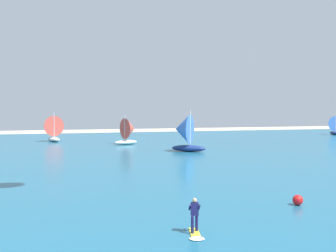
{
  "coord_description": "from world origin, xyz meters",
  "views": [
    {
      "loc": [
        -5.24,
        -0.38,
        6.05
      ],
      "look_at": [
        0.32,
        19.73,
        5.07
      ],
      "focal_mm": 44.07,
      "sensor_mm": 36.0,
      "label": 1
    }
  ],
  "objects_px": {
    "sailboat_far_right": "(52,128)",
    "sailboat_mid_right": "(184,132)",
    "sailboat_trailing": "(334,125)",
    "marker_buoy": "(298,200)",
    "sailboat_mid_left": "(129,131)",
    "kitesurfer": "(195,221)"
  },
  "relations": [
    {
      "from": "sailboat_mid_right",
      "to": "marker_buoy",
      "type": "distance_m",
      "value": 30.6
    },
    {
      "from": "sailboat_far_right",
      "to": "marker_buoy",
      "type": "height_order",
      "value": "sailboat_far_right"
    },
    {
      "from": "kitesurfer",
      "to": "sailboat_mid_left",
      "type": "relative_size",
      "value": 0.43
    },
    {
      "from": "sailboat_mid_left",
      "to": "marker_buoy",
      "type": "xyz_separation_m",
      "value": [
        2.8,
        -42.35,
        -1.82
      ]
    },
    {
      "from": "kitesurfer",
      "to": "sailboat_mid_right",
      "type": "bearing_deg",
      "value": 73.19
    },
    {
      "from": "sailboat_trailing",
      "to": "sailboat_mid_right",
      "type": "relative_size",
      "value": 0.8
    },
    {
      "from": "sailboat_far_right",
      "to": "marker_buoy",
      "type": "relative_size",
      "value": 7.85
    },
    {
      "from": "kitesurfer",
      "to": "sailboat_far_right",
      "type": "bearing_deg",
      "value": 96.81
    },
    {
      "from": "sailboat_far_right",
      "to": "sailboat_mid_right",
      "type": "height_order",
      "value": "sailboat_mid_right"
    },
    {
      "from": "sailboat_trailing",
      "to": "sailboat_far_right",
      "type": "height_order",
      "value": "sailboat_far_right"
    },
    {
      "from": "sailboat_trailing",
      "to": "sailboat_mid_left",
      "type": "relative_size",
      "value": 0.95
    },
    {
      "from": "sailboat_trailing",
      "to": "sailboat_mid_right",
      "type": "xyz_separation_m",
      "value": [
        -40.96,
        -23.14,
        0.51
      ]
    },
    {
      "from": "sailboat_trailing",
      "to": "sailboat_mid_left",
      "type": "height_order",
      "value": "sailboat_mid_left"
    },
    {
      "from": "kitesurfer",
      "to": "sailboat_mid_left",
      "type": "bearing_deg",
      "value": 83.74
    },
    {
      "from": "sailboat_far_right",
      "to": "kitesurfer",
      "type": "bearing_deg",
      "value": -83.19
    },
    {
      "from": "sailboat_mid_left",
      "to": "sailboat_mid_right",
      "type": "xyz_separation_m",
      "value": [
        5.26,
        -11.92,
        0.39
      ]
    },
    {
      "from": "kitesurfer",
      "to": "sailboat_far_right",
      "type": "height_order",
      "value": "sailboat_far_right"
    },
    {
      "from": "kitesurfer",
      "to": "marker_buoy",
      "type": "relative_size",
      "value": 3.21
    },
    {
      "from": "sailboat_mid_left",
      "to": "sailboat_mid_right",
      "type": "height_order",
      "value": "sailboat_mid_right"
    },
    {
      "from": "kitesurfer",
      "to": "sailboat_trailing",
      "type": "height_order",
      "value": "sailboat_trailing"
    },
    {
      "from": "sailboat_trailing",
      "to": "marker_buoy",
      "type": "xyz_separation_m",
      "value": [
        -43.42,
        -53.56,
        -1.71
      ]
    },
    {
      "from": "sailboat_trailing",
      "to": "sailboat_mid_right",
      "type": "bearing_deg",
      "value": -150.54
    }
  ]
}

